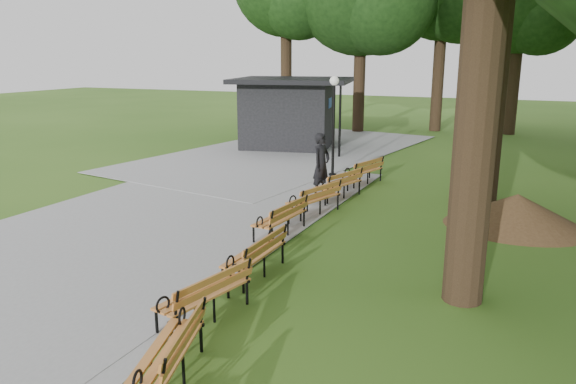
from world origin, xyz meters
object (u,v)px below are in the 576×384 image
at_px(dirt_mound, 517,211).
at_px(bench_7, 362,171).
at_px(bench_2, 204,294).
at_px(bench_6, 338,184).
at_px(bench_5, 314,199).
at_px(person, 321,164).
at_px(bench_3, 254,254).
at_px(lamp_post, 334,106).
at_px(bench_1, 166,353).
at_px(bench_4, 280,218).
at_px(kiosk, 288,113).

height_order(dirt_mound, bench_7, bench_7).
height_order(bench_2, bench_6, same).
bearing_deg(bench_5, person, -148.01).
height_order(bench_3, bench_6, same).
xyz_separation_m(lamp_post, bench_5, (1.07, -4.79, -2.06)).
bearing_deg(bench_1, bench_2, -179.37).
distance_m(bench_1, bench_4, 6.28).
bearing_deg(bench_4, bench_1, 16.65).
xyz_separation_m(bench_4, bench_6, (0.19, 3.91, 0.00)).
bearing_deg(bench_5, bench_6, -164.82).
bearing_deg(bench_5, bench_2, 21.90).
height_order(person, kiosk, kiosk).
relative_size(person, bench_3, 1.02).
relative_size(bench_6, bench_7, 1.00).
xyz_separation_m(kiosk, lamp_post, (3.97, -5.26, 0.89)).
height_order(person, lamp_post, lamp_post).
xyz_separation_m(bench_4, bench_7, (0.35, 6.03, 0.00)).
bearing_deg(kiosk, bench_7, -60.08).
bearing_deg(bench_5, dirt_mound, 117.77).
bearing_deg(bench_4, person, -167.64).
bearing_deg(dirt_mound, bench_2, -122.07).
relative_size(lamp_post, bench_7, 1.85).
xyz_separation_m(dirt_mound, bench_6, (-5.01, 0.98, 0.01)).
xyz_separation_m(bench_2, bench_5, (-0.49, 6.42, 0.00)).
bearing_deg(bench_2, bench_1, 29.31).
bearing_deg(dirt_mound, bench_3, -130.95).
xyz_separation_m(lamp_post, bench_2, (1.56, -11.21, -2.06)).
relative_size(person, bench_2, 1.02).
xyz_separation_m(person, bench_4, (0.43, -4.11, -0.52)).
relative_size(bench_5, bench_7, 1.00).
height_order(person, bench_7, person).
distance_m(person, bench_4, 4.17).
bearing_deg(kiosk, person, -71.75).
xyz_separation_m(lamp_post, bench_3, (1.49, -9.25, -2.06)).
distance_m(bench_4, bench_5, 2.02).
bearing_deg(bench_4, dirt_mound, 125.81).
xyz_separation_m(lamp_post, bench_7, (1.30, -0.77, -2.06)).
xyz_separation_m(dirt_mound, bench_3, (-4.66, -5.37, 0.01)).
xyz_separation_m(kiosk, bench_5, (5.04, -10.04, -1.17)).
height_order(lamp_post, bench_6, lamp_post).
xyz_separation_m(person, bench_3, (0.96, -6.55, -0.52)).
bearing_deg(bench_6, bench_2, 20.80).
xyz_separation_m(lamp_post, bench_1, (2.08, -12.98, -2.06)).
xyz_separation_m(person, bench_6, (0.62, -0.20, -0.52)).
relative_size(kiosk, bench_6, 2.70).
height_order(bench_1, bench_7, same).
xyz_separation_m(bench_1, bench_5, (-1.01, 8.19, 0.00)).
height_order(bench_2, bench_5, same).
relative_size(dirt_mound, bench_7, 1.55).
relative_size(kiosk, bench_1, 2.70).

